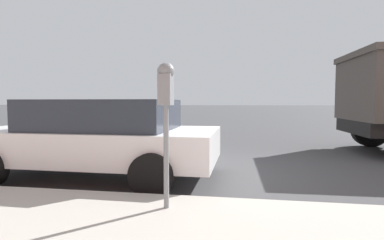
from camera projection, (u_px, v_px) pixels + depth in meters
name	position (u px, v px, depth m)	size (l,w,h in m)	color
ground_plane	(187.00, 169.00, 6.05)	(220.00, 220.00, 0.00)	#424244
parking_meter	(166.00, 97.00, 3.30)	(0.21, 0.19, 1.62)	gray
car_white	(98.00, 136.00, 5.35)	(2.16, 4.35, 1.39)	silver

